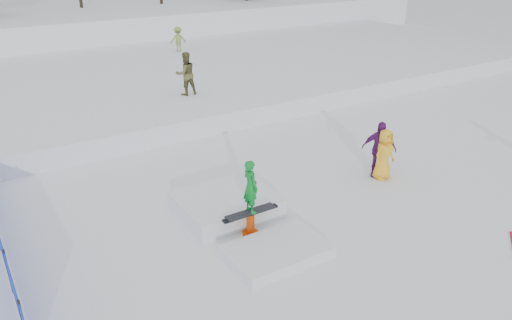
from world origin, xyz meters
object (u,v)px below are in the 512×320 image
walker_olive (186,74)px  spectator_yellow (384,154)px  spectator_purple (379,149)px  jib_rail_feature (239,215)px  walker_ygreen (178,39)px

walker_olive → spectator_yellow: (2.38, -9.58, -0.90)m
spectator_purple → spectator_yellow: bearing=-44.0°
walker_olive → spectator_purple: walker_olive is taller
spectator_purple → walker_olive: bearing=150.3°
spectator_yellow → jib_rail_feature: bearing=173.5°
spectator_purple → spectator_yellow: (0.00, -0.24, -0.09)m
walker_olive → spectator_yellow: bearing=105.9°
walker_ygreen → spectator_yellow: size_ratio=0.89×
walker_olive → walker_ygreen: walker_olive is taller
walker_ygreen → walker_olive: bearing=80.2°
spectator_purple → jib_rail_feature: size_ratio=0.42×
walker_olive → jib_rail_feature: size_ratio=0.43×
walker_olive → spectator_purple: bearing=106.2°
jib_rail_feature → spectator_purple: bearing=2.8°
walker_ygreen → jib_rail_feature: 19.50m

